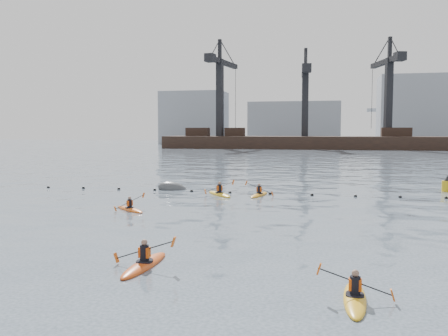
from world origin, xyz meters
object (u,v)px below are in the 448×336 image
at_px(kayaker_0, 145,263).
at_px(kayaker_2, 130,209).
at_px(kayaker_3, 259,194).
at_px(mooring_buoy, 173,189).
at_px(kayaker_5, 219,194).
at_px(nav_buoy, 447,186).
at_px(kayaker_1, 355,297).

distance_m(kayaker_0, kayaker_2, 11.74).
relative_size(kayaker_3, mooring_buoy, 1.34).
bearing_deg(kayaker_2, kayaker_0, -115.39).
xyz_separation_m(kayaker_2, mooring_buoy, (-0.58, 9.81, -0.09)).
bearing_deg(kayaker_5, nav_buoy, -18.31).
height_order(kayaker_2, kayaker_5, kayaker_5).
bearing_deg(kayaker_3, kayaker_1, -63.52).
height_order(kayaker_0, mooring_buoy, kayaker_0).
bearing_deg(kayaker_1, mooring_buoy, 121.35).
relative_size(kayaker_2, kayaker_5, 0.82).
bearing_deg(kayaker_5, mooring_buoy, 113.79).
relative_size(kayaker_2, mooring_buoy, 1.10).
xyz_separation_m(kayaker_5, nav_buoy, (16.53, 5.55, 0.31)).
bearing_deg(mooring_buoy, kayaker_1, -60.75).
bearing_deg(kayaker_0, kayaker_3, 88.77).
height_order(kayaker_2, kayaker_3, kayaker_3).
distance_m(kayaker_5, nav_buoy, 17.44).
bearing_deg(nav_buoy, kayaker_3, -159.07).
xyz_separation_m(kayaker_0, kayaker_5, (-1.34, 17.99, 0.00)).
xyz_separation_m(kayaker_0, kayaker_1, (6.84, -1.90, -0.01)).
height_order(kayaker_1, kayaker_2, kayaker_1).
distance_m(kayaker_1, nav_buoy, 26.77).
bearing_deg(nav_buoy, kayaker_5, -161.44).
bearing_deg(kayaker_3, kayaker_0, -83.02).
bearing_deg(nav_buoy, mooring_buoy, -171.46).
bearing_deg(kayaker_0, kayaker_5, 97.70).
bearing_deg(mooring_buoy, kayaker_3, -16.45).
xyz_separation_m(kayaker_0, nav_buoy, (15.19, 23.54, 0.32)).
relative_size(kayaker_5, nav_buoy, 2.29).
distance_m(mooring_buoy, nav_buoy, 21.07).
height_order(kayaker_3, nav_buoy, nav_buoy).
distance_m(kayaker_2, kayaker_5, 8.28).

